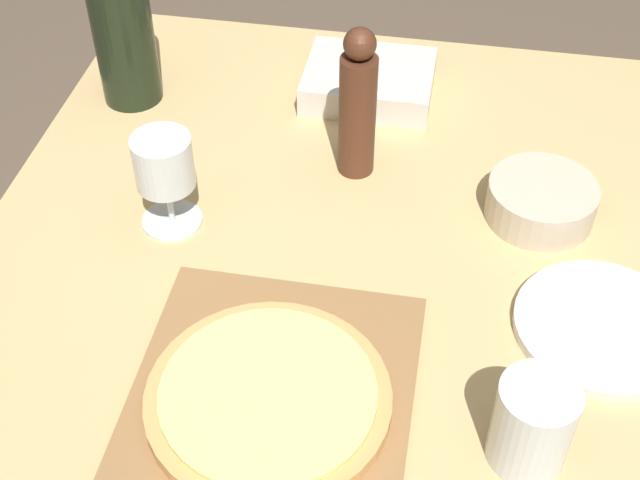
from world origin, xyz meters
The scene contains 10 objects.
dining_table centered at (0.00, 0.00, 0.67)m, with size 0.93×1.29×0.78m.
cutting_board centered at (-0.03, -0.14, 0.78)m, with size 0.30×0.36×0.02m.
pizza centered at (-0.03, -0.14, 0.81)m, with size 0.26×0.26×0.02m.
wine_bottle centered at (-0.36, 0.40, 0.91)m, with size 0.09×0.09×0.35m.
pepper_mill centered at (0.00, 0.29, 0.88)m, with size 0.05×0.05×0.22m.
wine_glass centered at (-0.22, 0.13, 0.87)m, with size 0.08×0.08×0.14m.
small_bowl centered at (0.25, 0.23, 0.80)m, with size 0.14×0.14×0.05m.
drinking_tumbler centered at (0.24, -0.14, 0.83)m, with size 0.08×0.08×0.11m.
dinner_plate centered at (0.33, 0.04, 0.78)m, with size 0.20×0.20×0.01m.
food_container centered at (-0.01, 0.47, 0.80)m, with size 0.19×0.16×0.05m.
Camera 1 is at (0.12, -0.68, 1.57)m, focal length 50.00 mm.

